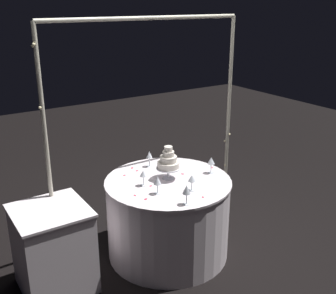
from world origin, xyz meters
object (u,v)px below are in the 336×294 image
decorative_arch (149,103)px  wine_glass_4 (143,174)px  wine_glass_2 (187,190)px  wine_glass_0 (192,179)px  wine_glass_3 (149,155)px  tiered_cake (168,162)px  main_table (168,217)px  wine_glass_5 (157,181)px  side_table (54,249)px  wine_glass_1 (211,161)px

decorative_arch → wine_glass_4: bearing=-129.7°
decorative_arch → wine_glass_2: 0.94m
wine_glass_0 → wine_glass_3: wine_glass_3 is taller
wine_glass_0 → wine_glass_3: bearing=92.2°
tiered_cake → wine_glass_4: (-0.26, -0.01, -0.05)m
main_table → wine_glass_4: size_ratio=8.00×
wine_glass_5 → tiered_cake: bearing=40.5°
wine_glass_3 → wine_glass_5: (-0.25, -0.55, -0.00)m
wine_glass_3 → wine_glass_4: (-0.26, -0.34, -0.01)m
tiered_cake → wine_glass_4: bearing=-178.9°
wine_glass_4 → wine_glass_5: 0.20m
wine_glass_3 → wine_glass_5: 0.60m
side_table → wine_glass_3: 1.22m
wine_glass_3 → wine_glass_0: bearing=-87.8°
wine_glass_0 → side_table: bearing=161.4°
main_table → tiered_cake: size_ratio=3.71×
main_table → wine_glass_1: (0.43, -0.08, 0.49)m
side_table → tiered_cake: size_ratio=2.35×
side_table → tiered_cake: bearing=-3.0°
wine_glass_4 → tiered_cake: bearing=1.1°
wine_glass_1 → wine_glass_4: size_ratio=1.10×
decorative_arch → main_table: bearing=-90.2°
tiered_cake → wine_glass_1: size_ratio=1.97×
wine_glass_1 → wine_glass_4: bearing=171.0°
decorative_arch → wine_glass_3: decorative_arch is taller
decorative_arch → wine_glass_1: bearing=-42.5°
main_table → wine_glass_0: size_ratio=7.94×
wine_glass_2 → wine_glass_4: wine_glass_2 is taller
wine_glass_1 → wine_glass_5: (-0.65, -0.10, -0.00)m
main_table → side_table: main_table is taller
wine_glass_1 → wine_glass_2: bearing=-145.4°
main_table → wine_glass_1: bearing=-10.1°
decorative_arch → wine_glass_4: size_ratio=15.03×
wine_glass_1 → wine_glass_3: bearing=131.6°
side_table → wine_glass_2: bearing=-30.8°
wine_glass_3 → wine_glass_4: 0.43m
tiered_cake → wine_glass_5: 0.32m
wine_glass_3 → wine_glass_5: bearing=-114.4°
side_table → wine_glass_0: wine_glass_0 is taller
decorative_arch → wine_glass_2: (-0.13, -0.77, -0.52)m
main_table → wine_glass_2: (-0.13, -0.46, 0.49)m
wine_glass_3 → wine_glass_5: size_ratio=1.01×
decorative_arch → wine_glass_2: size_ratio=12.96×
wine_glass_4 → wine_glass_5: bearing=-85.3°
side_table → wine_glass_2: (0.92, -0.55, 0.50)m
decorative_arch → main_table: size_ratio=1.88×
main_table → wine_glass_1: 0.65m
wine_glass_2 → wine_glass_4: bearing=102.4°
side_table → wine_glass_5: 1.01m
wine_glass_2 → wine_glass_0: bearing=44.3°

